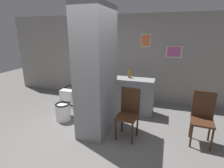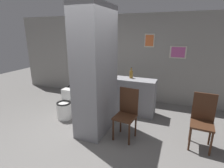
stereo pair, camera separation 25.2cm
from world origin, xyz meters
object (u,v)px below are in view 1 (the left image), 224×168
Objects in this scene: chair_by_doorway at (203,116)px; bicycle at (89,97)px; toilet at (64,107)px; bottle_tall at (129,74)px; chair_near_pillar at (129,111)px.

chair_by_doorway is 0.60× the size of bicycle.
toilet is at bearing -176.58° from chair_by_doorway.
bottle_tall is at bearing 153.00° from chair_by_doorway.
toilet is at bearing 178.24° from chair_near_pillar.
chair_by_doorway reaches higher than bicycle.
chair_near_pillar and chair_by_doorway have the same top height.
bicycle is at bearing -167.45° from bottle_tall.
chair_by_doorway is 3.43× the size of bottle_tall.
chair_by_doorway reaches higher than toilet.
chair_by_doorway is at bearing -30.72° from bottle_tall.
bicycle is 5.70× the size of bottle_tall.
toilet is 0.68× the size of chair_near_pillar.
chair_by_doorway is 1.97m from bottle_tall.
chair_by_doorway is at bearing -0.30° from toilet.
bottle_tall reaches higher than chair_by_doorway.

